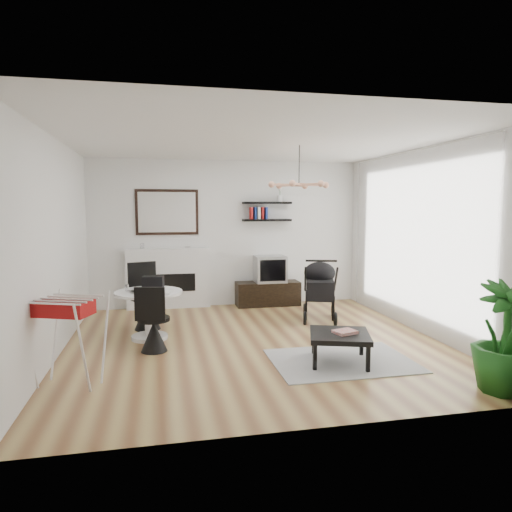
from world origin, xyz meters
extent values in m
plane|color=brown|center=(0.00, 0.00, 0.00)|extent=(5.00, 5.00, 0.00)
plane|color=white|center=(0.00, 0.00, 2.70)|extent=(5.00, 5.00, 0.00)
plane|color=white|center=(0.00, 2.50, 1.35)|extent=(5.00, 0.00, 5.00)
plane|color=white|center=(-2.50, 0.00, 1.35)|extent=(0.00, 5.00, 5.00)
plane|color=white|center=(2.50, 0.00, 1.35)|extent=(0.00, 5.00, 5.00)
cube|color=white|center=(2.40, 0.20, 1.35)|extent=(0.04, 3.60, 2.60)
cube|color=white|center=(-1.10, 2.42, 0.55)|extent=(1.50, 0.15, 1.10)
cube|color=black|center=(-1.10, 2.36, 0.48)|extent=(0.95, 0.06, 0.32)
cube|color=black|center=(-1.10, 2.48, 1.75)|extent=(1.12, 0.03, 0.82)
cube|color=white|center=(-1.10, 2.46, 1.75)|extent=(1.02, 0.01, 0.72)
cube|color=black|center=(0.73, 2.37, 1.60)|extent=(0.90, 0.25, 0.04)
cube|color=black|center=(0.73, 2.37, 1.92)|extent=(0.90, 0.25, 0.04)
cube|color=black|center=(0.73, 2.28, 0.22)|extent=(1.19, 0.42, 0.45)
cube|color=#B2B2B4|center=(0.76, 2.28, 0.69)|extent=(0.56, 0.49, 0.49)
cube|color=black|center=(0.76, 2.04, 0.69)|extent=(0.48, 0.01, 0.39)
cylinder|color=white|center=(-1.41, 0.47, 0.03)|extent=(0.50, 0.50, 0.05)
cylinder|color=white|center=(-1.41, 0.47, 0.35)|extent=(0.12, 0.12, 0.59)
cylinder|color=white|center=(-1.41, 0.47, 0.66)|extent=(0.93, 0.93, 0.04)
imported|color=black|center=(-1.46, 0.39, 0.69)|extent=(0.42, 0.36, 0.03)
cube|color=black|center=(-1.35, 0.67, 0.77)|extent=(0.32, 0.22, 0.18)
cube|color=silver|center=(-1.27, 0.33, 0.68)|extent=(0.38, 0.33, 0.01)
cylinder|color=white|center=(-1.70, 0.57, 0.72)|extent=(0.05, 0.05, 0.09)
cylinder|color=black|center=(-1.45, 1.00, 0.49)|extent=(0.48, 0.48, 0.05)
cone|color=black|center=(-1.45, 1.00, 0.23)|extent=(0.39, 0.39, 0.46)
cube|color=black|center=(-1.52, 1.21, 0.76)|extent=(0.42, 0.19, 0.49)
cylinder|color=black|center=(-1.34, -0.11, 0.42)|extent=(0.41, 0.41, 0.05)
cone|color=black|center=(-1.34, -0.11, 0.20)|extent=(0.34, 0.34, 0.39)
cube|color=black|center=(-1.38, -0.30, 0.65)|extent=(0.37, 0.11, 0.42)
cube|color=maroon|center=(-2.18, -1.10, 0.82)|extent=(0.61, 0.48, 0.14)
cube|color=black|center=(1.29, 0.99, 0.52)|extent=(0.61, 0.75, 0.30)
ellipsoid|color=black|center=(1.35, 1.18, 0.75)|extent=(0.52, 0.52, 0.37)
cylinder|color=black|center=(1.16, 0.60, 1.02)|extent=(0.46, 0.18, 0.03)
torus|color=black|center=(1.15, 1.35, 0.10)|extent=(0.12, 0.23, 0.23)
torus|color=black|center=(1.60, 1.20, 0.10)|extent=(0.12, 0.23, 0.23)
torus|color=black|center=(0.97, 0.78, 0.10)|extent=(0.12, 0.23, 0.23)
torus|color=black|center=(1.42, 0.63, 0.10)|extent=(0.12, 0.23, 0.23)
cube|color=#9F9F9F|center=(0.86, -0.98, 0.01)|extent=(1.66, 1.20, 0.01)
cube|color=black|center=(0.80, -1.02, 0.33)|extent=(0.86, 0.86, 0.06)
cube|color=black|center=(0.43, -1.21, 0.16)|extent=(0.04, 0.04, 0.29)
cube|color=black|center=(0.99, -1.39, 0.16)|extent=(0.04, 0.04, 0.29)
cube|color=black|center=(0.62, -0.66, 0.16)|extent=(0.04, 0.04, 0.29)
cube|color=black|center=(1.17, -0.84, 0.16)|extent=(0.04, 0.04, 0.29)
cube|color=#BC392F|center=(0.86, -1.05, 0.38)|extent=(0.30, 0.26, 0.04)
imported|color=#1A5518|center=(2.08, -2.15, 0.55)|extent=(0.71, 0.71, 1.11)
camera|label=1|loc=(-1.24, -5.93, 1.82)|focal=32.00mm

